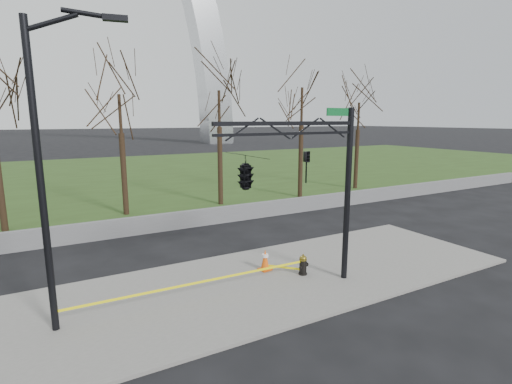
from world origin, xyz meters
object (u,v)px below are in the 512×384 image
street_light (48,157)px  fire_hydrant (303,265)px  traffic_cone (265,260)px  traffic_signal_mast (268,170)px

street_light → fire_hydrant: bearing=10.2°
traffic_cone → street_light: (-6.75, -0.89, 4.20)m
street_light → traffic_signal_mast: 5.77m
traffic_cone → traffic_signal_mast: bearing=-118.6°
fire_hydrant → traffic_signal_mast: bearing=-172.7°
fire_hydrant → traffic_cone: (-0.99, 1.02, 0.05)m
street_light → traffic_signal_mast: (5.61, -1.20, -0.55)m
traffic_cone → traffic_signal_mast: (-1.14, -2.09, 3.65)m
fire_hydrant → street_light: street_light is taller
fire_hydrant → traffic_signal_mast: 4.40m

